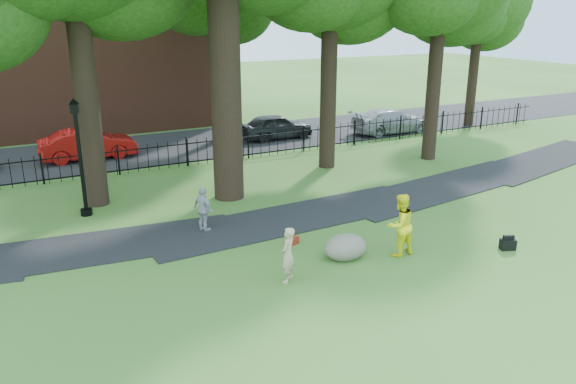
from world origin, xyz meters
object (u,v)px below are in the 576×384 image
woman (288,255)px  red_sedan (88,144)px  man (400,225)px  lamppost (80,160)px  boulder (345,245)px

woman → red_sedan: (-2.47, 15.39, -0.02)m
woman → man: man is taller
woman → lamppost: size_ratio=0.37×
woman → man: bearing=138.2°
woman → red_sedan: 15.59m
lamppost → man: bearing=-30.6°
man → lamppost: size_ratio=0.46×
woman → lamppost: lamppost is taller
man → boulder: man is taller
woman → boulder: size_ratio=1.16×
lamppost → red_sedan: bearing=95.4°
boulder → lamppost: (-5.93, 7.04, 1.58)m
woman → red_sedan: size_ratio=0.34×
woman → red_sedan: bearing=-122.5°
boulder → woman: bearing=-166.0°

